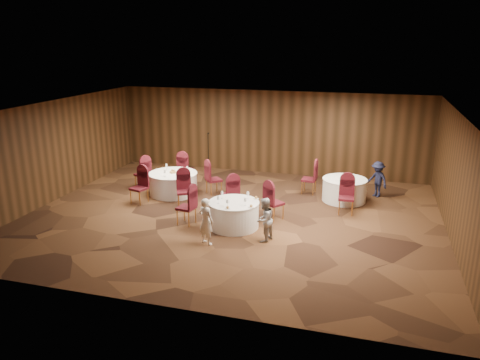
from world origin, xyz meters
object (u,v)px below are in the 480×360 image
(table_left, at_px, (173,183))
(table_main, at_px, (234,214))
(woman_b, at_px, (264,220))
(man_c, at_px, (377,179))
(table_right, at_px, (344,190))
(woman_a, at_px, (206,221))
(mic_stand, at_px, (209,164))

(table_left, bearing_deg, table_main, -38.34)
(woman_b, bearing_deg, man_c, 167.44)
(table_right, xyz_separation_m, woman_b, (-1.77, -3.80, 0.21))
(table_main, height_order, woman_a, woman_a)
(table_right, distance_m, woman_a, 5.41)
(table_right, distance_m, man_c, 1.27)
(table_main, xyz_separation_m, table_right, (2.81, 3.12, 0.00))
(table_main, distance_m, man_c, 5.42)
(table_right, distance_m, mic_stand, 5.31)
(table_main, bearing_deg, woman_b, -33.46)
(woman_a, distance_m, woman_b, 1.50)
(table_right, bearing_deg, table_main, -131.97)
(table_main, relative_size, man_c, 1.18)
(mic_stand, bearing_deg, man_c, -5.48)
(table_main, height_order, mic_stand, mic_stand)
(woman_b, height_order, man_c, man_c)
(table_left, relative_size, woman_b, 1.39)
(woman_a, bearing_deg, table_right, -101.64)
(table_main, distance_m, table_right, 4.20)
(table_main, distance_m, woman_a, 1.34)
(table_main, height_order, table_left, same)
(woman_b, relative_size, man_c, 0.97)
(table_right, bearing_deg, man_c, 35.39)
(mic_stand, bearing_deg, woman_b, -56.64)
(table_main, relative_size, table_right, 1.00)
(woman_b, bearing_deg, table_main, -104.36)
(table_right, height_order, mic_stand, mic_stand)
(table_left, bearing_deg, man_c, 13.72)
(woman_a, height_order, woman_b, woman_a)
(table_left, bearing_deg, mic_stand, 77.88)
(table_main, bearing_deg, mic_stand, 117.77)
(man_c, bearing_deg, table_right, -102.48)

